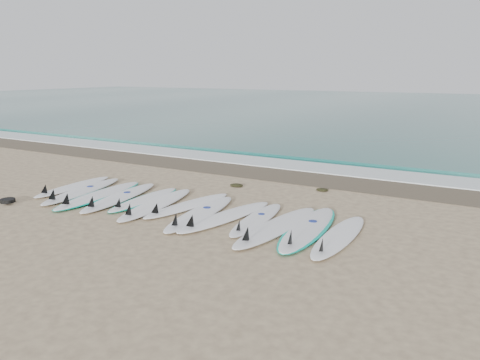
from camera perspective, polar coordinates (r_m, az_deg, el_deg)
The scene contains 21 objects.
ground at distance 10.02m, azimuth -7.11°, elevation -3.55°, with size 120.00×120.00×0.00m, color tan.
ocean at distance 40.67m, azimuth 21.69°, elevation 8.19°, with size 120.00×55.00×0.03m, color #286963.
wet_sand_band at distance 13.42m, azimuth 3.40°, elevation 0.82°, with size 120.00×1.80×0.01m, color brown.
foam_band at distance 14.66m, azimuth 5.84°, elevation 1.88°, with size 120.00×1.40×0.04m, color silver.
wave_crest at distance 16.01m, azimuth 8.03°, elevation 2.89°, with size 120.00×1.00×0.10m, color #286963.
surfboard_0 at distance 12.38m, azimuth -19.81°, elevation -0.76°, with size 0.69×2.50×0.32m.
surfboard_1 at distance 11.83m, azimuth -18.82°, elevation -1.27°, with size 1.05×2.84×0.36m.
surfboard_2 at distance 11.34m, azimuth -16.87°, elevation -1.77°, with size 0.97×2.91×0.36m.
surfboard_3 at distance 10.99m, azimuth -14.60°, elevation -2.05°, with size 1.03×2.84×0.36m.
surfboard_4 at distance 10.74m, azimuth -11.68°, elevation -2.34°, with size 0.66×2.35×0.30m.
surfboard_5 at distance 10.25m, azimuth -10.32°, elevation -2.93°, with size 0.94×2.84×0.36m.
surfboard_6 at distance 10.09m, azimuth -6.60°, elevation -3.10°, with size 0.91×2.54×0.32m.
surfboard_7 at distance 9.49m, azimuth -5.01°, elevation -4.08°, with size 0.87×2.78×0.35m.
surfboard_8 at distance 9.26m, azimuth -1.98°, elevation -4.48°, with size 1.01×2.73×0.34m.
surfboard_9 at distance 9.11m, azimuth 1.93°, elevation -4.83°, with size 0.70×2.38×0.30m.
surfboard_10 at distance 8.67m, azimuth 4.34°, elevation -5.71°, with size 0.81×2.91×0.37m.
surfboard_11 at distance 8.69m, azimuth 8.27°, elevation -5.84°, with size 0.92×2.89×0.36m.
surfboard_12 at distance 8.35m, azimuth 11.88°, elevation -6.76°, with size 0.55×2.55×0.33m.
seaweed_near at distance 11.88m, azimuth -0.42°, elevation -0.63°, with size 0.35×0.27×0.07m, color black.
seaweed_far at distance 11.62m, azimuth 9.98°, elevation -1.17°, with size 0.31×0.24×0.06m, color black.
leash_coil at distance 11.63m, azimuth -26.44°, elevation -2.27°, with size 0.46×0.36×0.11m.
Camera 1 is at (5.80, -7.66, 2.86)m, focal length 35.00 mm.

